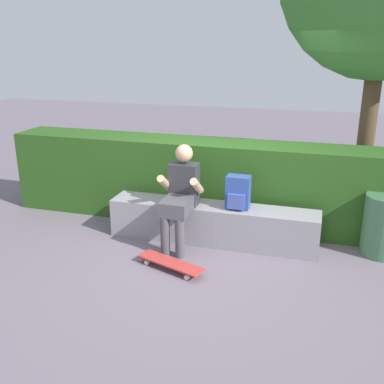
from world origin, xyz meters
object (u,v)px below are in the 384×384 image
Objects in this scene: backpack_on_bench at (238,193)px; trash_bin at (384,225)px; person_skater at (180,193)px; bench_main at (212,223)px; skateboard_near_person at (171,263)px.

backpack_on_bench reaches higher than trash_bin.
backpack_on_bench is at bearing 17.23° from person_skater.
person_skater is at bearing -148.49° from bench_main.
skateboard_near_person is 2.51m from trash_bin.
backpack_on_bench reaches higher than bench_main.
backpack_on_bench is (0.65, 0.20, 0.00)m from person_skater.
backpack_on_bench is at bearing 55.51° from skateboard_near_person.
person_skater reaches higher than backpack_on_bench.
person_skater reaches higher than bench_main.
bench_main is 3.14× the size of skateboard_near_person.
trash_bin is at bearing 6.51° from bench_main.
skateboard_near_person is at bearing -107.41° from bench_main.
skateboard_near_person is (-0.26, -0.84, -0.16)m from bench_main.
bench_main is at bearing -173.49° from trash_bin.
trash_bin is (2.34, 0.44, -0.31)m from person_skater.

